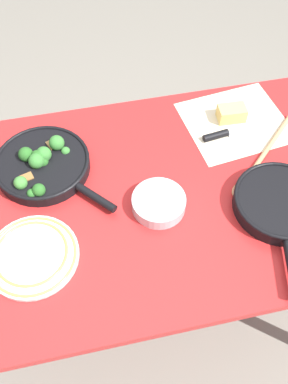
% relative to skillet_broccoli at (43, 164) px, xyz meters
% --- Properties ---
extents(ground_plane, '(14.00, 14.00, 0.00)m').
position_rel_skillet_broccoli_xyz_m(ground_plane, '(0.28, -0.16, -0.80)').
color(ground_plane, slate).
extents(dining_table_red, '(1.28, 0.80, 0.77)m').
position_rel_skillet_broccoli_xyz_m(dining_table_red, '(0.28, -0.16, -0.12)').
color(dining_table_red, red).
rests_on(dining_table_red, ground_plane).
extents(skillet_broccoli, '(0.34, 0.36, 0.08)m').
position_rel_skillet_broccoli_xyz_m(skillet_broccoli, '(0.00, 0.00, 0.00)').
color(skillet_broccoli, black).
rests_on(skillet_broccoli, dining_table_red).
extents(skillet_eggs, '(0.26, 0.41, 0.05)m').
position_rel_skillet_broccoli_xyz_m(skillet_eggs, '(0.65, -0.28, -0.00)').
color(skillet_eggs, black).
rests_on(skillet_eggs, dining_table_red).
extents(wooden_spoon, '(0.31, 0.30, 0.02)m').
position_rel_skillet_broccoli_xyz_m(wooden_spoon, '(0.65, -0.12, -0.02)').
color(wooden_spoon, tan).
rests_on(wooden_spoon, dining_table_red).
extents(parchment_sheet, '(0.36, 0.33, 0.00)m').
position_rel_skillet_broccoli_xyz_m(parchment_sheet, '(0.64, 0.07, -0.03)').
color(parchment_sheet, beige).
rests_on(parchment_sheet, dining_table_red).
extents(grater_knife, '(0.27, 0.06, 0.02)m').
position_rel_skillet_broccoli_xyz_m(grater_knife, '(0.61, 0.02, -0.02)').
color(grater_knife, silver).
rests_on(grater_knife, dining_table_red).
extents(cheese_block, '(0.09, 0.06, 0.05)m').
position_rel_skillet_broccoli_xyz_m(cheese_block, '(0.63, 0.09, -0.00)').
color(cheese_block, '#EACC66').
rests_on(cheese_block, dining_table_red).
extents(dinner_plate_stack, '(0.25, 0.25, 0.03)m').
position_rel_skillet_broccoli_xyz_m(dinner_plate_stack, '(-0.05, -0.29, -0.01)').
color(dinner_plate_stack, silver).
rests_on(dinner_plate_stack, dining_table_red).
extents(prep_bowl_steel, '(0.15, 0.15, 0.04)m').
position_rel_skillet_broccoli_xyz_m(prep_bowl_steel, '(0.31, -0.21, -0.01)').
color(prep_bowl_steel, '#B7B7BC').
rests_on(prep_bowl_steel, dining_table_red).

